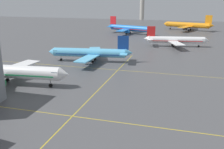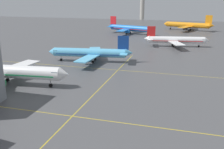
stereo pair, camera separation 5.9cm
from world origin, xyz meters
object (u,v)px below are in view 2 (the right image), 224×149
Objects in this scene: airliner_far_left_stand at (176,40)px; airliner_distant_taxiway at (188,25)px; airliner_far_right_stand at (130,28)px; control_tower at (143,0)px; airliner_third_row at (90,53)px; airliner_second_row at (6,71)px.

airliner_far_left_stand is 76.17m from airliner_distant_taxiway.
control_tower reaches higher than airliner_far_right_stand.
control_tower is (-53.54, 92.74, 18.50)m from airliner_distant_taxiway.
airliner_far_left_stand is at bearing -51.09° from airliner_far_right_stand.
airliner_third_row is 126.98m from airliner_distant_taxiway.
control_tower is at bearing 120.00° from airliner_distant_taxiway.
airliner_distant_taxiway is (38.31, 121.07, 0.49)m from airliner_third_row.
airliner_third_row is (14.45, 35.20, -0.44)m from airliner_second_row.
airliner_far_right_stand reaches higher than airliner_third_row.
airliner_second_row is 1.12× the size of airliner_third_row.
airliner_third_row is 0.89× the size of airliner_distant_taxiway.
control_tower is (-47.63, 168.68, 19.07)m from airliner_far_left_stand.
airliner_far_left_stand is at bearing 54.33° from airliner_third_row.
airliner_second_row is at bearing -108.66° from airliner_distant_taxiway.
airliner_far_left_stand is 0.92× the size of airliner_far_right_stand.
airliner_second_row reaches higher than airliner_far_right_stand.
control_tower is (-13.07, 125.87, 18.65)m from airliner_far_right_stand.
airliner_third_row is at bearing 67.68° from airliner_second_row.
control_tower is at bearing 105.77° from airliner_far_left_stand.
control_tower reaches higher than airliner_far_left_stand.
airliner_far_right_stand is at bearing 91.41° from airliner_third_row.
airliner_far_right_stand is 0.97× the size of control_tower.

